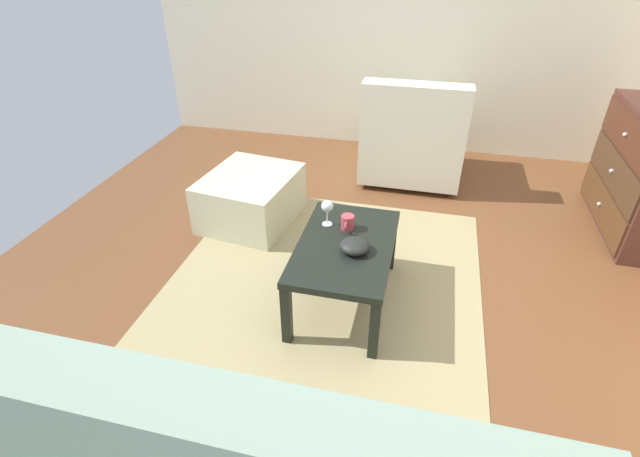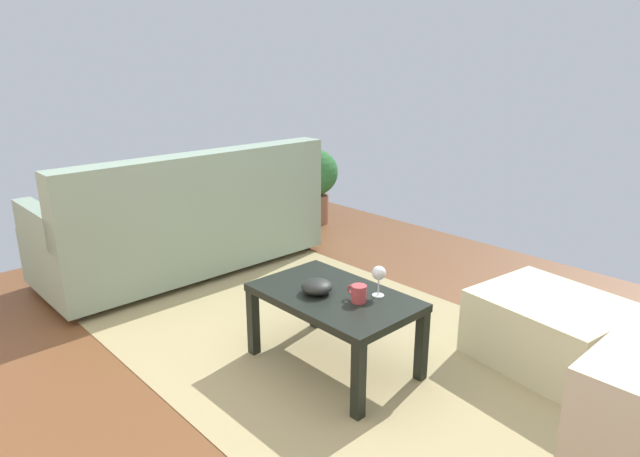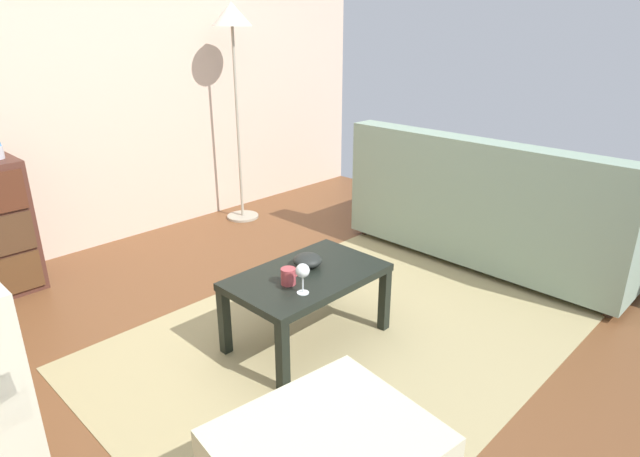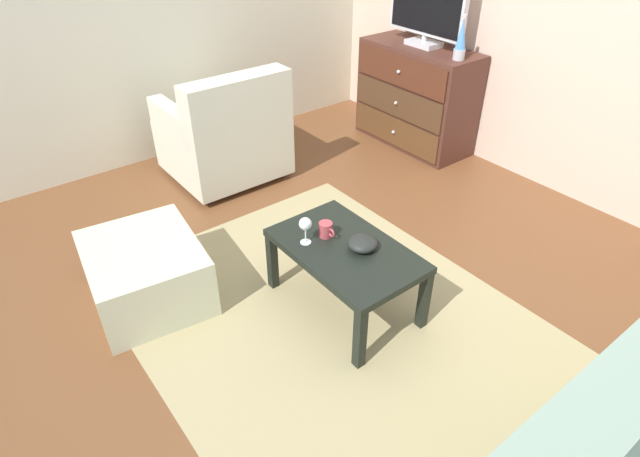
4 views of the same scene
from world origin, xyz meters
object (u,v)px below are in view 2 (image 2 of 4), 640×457
object	(u,v)px
ottoman	(550,330)
potted_plant	(315,179)
coffee_table	(334,304)
wine_glass	(379,274)
mug	(358,293)
bowl_decorative	(317,287)
couch_large	(188,225)

from	to	relation	value
ottoman	potted_plant	distance (m)	2.86
ottoman	potted_plant	size ratio (longest dim) A/B	0.97
coffee_table	potted_plant	xyz separation A→B (m)	(1.98, -1.69, 0.08)
wine_glass	ottoman	bearing A→B (deg)	-128.89
coffee_table	mug	bearing A→B (deg)	-172.67
bowl_decorative	ottoman	bearing A→B (deg)	-131.35
ottoman	mug	bearing A→B (deg)	54.56
wine_glass	couch_large	bearing A→B (deg)	-0.59
bowl_decorative	ottoman	distance (m)	1.24
mug	couch_large	xyz separation A→B (m)	(1.86, -0.14, -0.10)
couch_large	bowl_decorative	bearing A→B (deg)	172.35
wine_glass	couch_large	size ratio (longest dim) A/B	0.08
coffee_table	potted_plant	bearing A→B (deg)	-40.48
coffee_table	ottoman	world-z (taller)	coffee_table
potted_plant	coffee_table	bearing A→B (deg)	139.52
bowl_decorative	potted_plant	bearing A→B (deg)	-42.39
coffee_table	bowl_decorative	size ratio (longest dim) A/B	5.25
coffee_table	ottoman	size ratio (longest dim) A/B	1.19
coffee_table	mug	size ratio (longest dim) A/B	7.29
coffee_table	mug	xyz separation A→B (m)	(-0.15, -0.02, 0.10)
potted_plant	mug	bearing A→B (deg)	141.86
bowl_decorative	potted_plant	xyz separation A→B (m)	(1.92, -1.75, -0.01)
coffee_table	couch_large	world-z (taller)	couch_large
coffee_table	wine_glass	world-z (taller)	wine_glass
coffee_table	ottoman	xyz separation A→B (m)	(-0.74, -0.85, -0.17)
wine_glass	coffee_table	bearing A→B (deg)	40.28
bowl_decorative	potted_plant	distance (m)	2.60
wine_glass	bowl_decorative	size ratio (longest dim) A/B	0.99
wine_glass	mug	size ratio (longest dim) A/B	1.38
mug	ottoman	size ratio (longest dim) A/B	0.16
wine_glass	ottoman	world-z (taller)	wine_glass
wine_glass	mug	xyz separation A→B (m)	(0.02, 0.12, -0.07)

